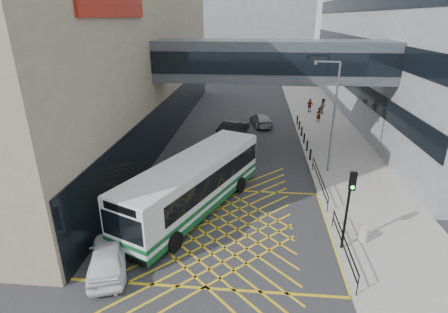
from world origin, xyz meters
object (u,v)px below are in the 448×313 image
(pedestrian_c, at_px, (310,106))
(car_silver, at_px, (261,119))
(car_dark, at_px, (233,128))
(pedestrian_a, at_px, (319,115))
(pedestrian_b, at_px, (323,106))
(car_white, at_px, (108,256))
(street_lamp, at_px, (332,112))
(traffic_light, at_px, (349,200))
(litter_bin, at_px, (363,234))
(bus, at_px, (195,183))

(pedestrian_c, bearing_deg, car_silver, 71.86)
(pedestrian_c, bearing_deg, car_dark, 74.82)
(pedestrian_a, bearing_deg, pedestrian_b, -140.21)
(car_white, relative_size, street_lamp, 0.56)
(car_white, xyz_separation_m, traffic_light, (10.75, 2.24, 2.15))
(car_silver, height_order, pedestrian_a, pedestrian_a)
(pedestrian_a, bearing_deg, traffic_light, 50.62)
(traffic_light, relative_size, pedestrian_c, 2.66)
(street_lamp, bearing_deg, litter_bin, -80.32)
(litter_bin, distance_m, pedestrian_a, 21.65)
(car_white, xyz_separation_m, pedestrian_a, (13.05, 24.61, 0.25))
(bus, bearing_deg, car_dark, 108.83)
(traffic_light, xyz_separation_m, street_lamp, (0.81, 9.38, 1.76))
(traffic_light, relative_size, street_lamp, 0.53)
(car_white, relative_size, pedestrian_a, 2.77)
(car_white, relative_size, car_dark, 0.98)
(bus, distance_m, pedestrian_a, 21.48)
(bus, relative_size, car_dark, 2.58)
(car_silver, bearing_deg, pedestrian_b, -158.82)
(bus, bearing_deg, pedestrian_a, 85.97)
(car_dark, relative_size, pedestrian_b, 2.54)
(pedestrian_c, bearing_deg, street_lamp, 114.18)
(car_silver, relative_size, pedestrian_c, 2.78)
(car_dark, xyz_separation_m, street_lamp, (7.30, -8.23, 3.91))
(car_white, height_order, traffic_light, traffic_light)
(car_white, bearing_deg, pedestrian_a, -135.85)
(traffic_light, bearing_deg, street_lamp, 84.65)
(street_lamp, bearing_deg, pedestrian_c, 93.58)
(traffic_light, relative_size, litter_bin, 4.81)
(car_silver, distance_m, litter_bin, 20.92)
(car_dark, height_order, pedestrian_b, pedestrian_b)
(traffic_light, xyz_separation_m, pedestrian_a, (2.30, 22.38, -1.90))
(pedestrian_a, height_order, pedestrian_c, pedestrian_a)
(bus, relative_size, litter_bin, 13.49)
(car_silver, xyz_separation_m, traffic_light, (3.79, -21.09, 2.18))
(car_white, distance_m, car_dark, 20.29)
(pedestrian_a, height_order, pedestrian_b, pedestrian_b)
(car_silver, xyz_separation_m, street_lamp, (4.60, -11.71, 3.94))
(traffic_light, distance_m, pedestrian_c, 26.75)
(pedestrian_a, bearing_deg, bus, 28.64)
(pedestrian_b, bearing_deg, pedestrian_c, 114.23)
(car_dark, xyz_separation_m, pedestrian_b, (9.85, 8.31, 0.34))
(pedestrian_b, distance_m, pedestrian_c, 1.58)
(car_silver, relative_size, traffic_light, 1.04)
(car_silver, height_order, traffic_light, traffic_light)
(car_silver, distance_m, pedestrian_b, 8.64)
(car_white, relative_size, pedestrian_c, 2.83)
(car_white, distance_m, pedestrian_b, 31.49)
(car_dark, bearing_deg, car_silver, -103.96)
(car_dark, xyz_separation_m, pedestrian_a, (8.79, 4.77, 0.25))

